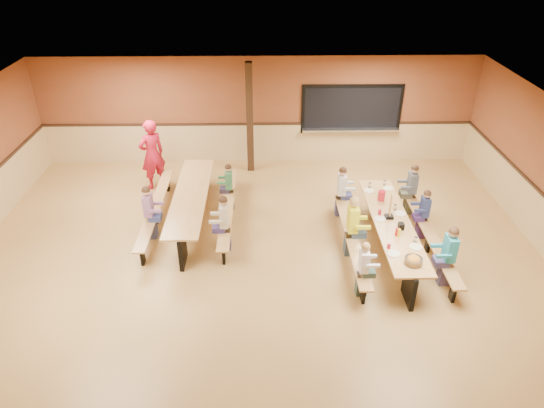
{
  "coord_description": "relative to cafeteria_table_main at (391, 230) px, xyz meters",
  "views": [
    {
      "loc": [
        0.16,
        -7.82,
        6.1
      ],
      "look_at": [
        0.32,
        0.54,
        1.15
      ],
      "focal_mm": 32.0,
      "sensor_mm": 36.0,
      "label": 1
    }
  ],
  "objects": [
    {
      "name": "cafeteria_table_main",
      "position": [
        0.0,
        0.0,
        0.0
      ],
      "size": [
        1.91,
        3.7,
        0.74
      ],
      "color": "#B58247",
      "rests_on": "ground"
    },
    {
      "name": "seated_child_purple_sec",
      "position": [
        -5.1,
        0.63,
        0.09
      ],
      "size": [
        0.38,
        0.31,
        1.24
      ],
      "primitive_type": null,
      "color": "#8D5D89",
      "rests_on": "ground"
    },
    {
      "name": "table_paddle",
      "position": [
        -0.04,
        0.14,
        0.35
      ],
      "size": [
        0.16,
        0.16,
        0.56
      ],
      "color": "black",
      "rests_on": "cafeteria_table_main"
    },
    {
      "name": "ground",
      "position": [
        -2.78,
        -0.48,
        -0.53
      ],
      "size": [
        12.0,
        12.0,
        0.0
      ],
      "primitive_type": "plane",
      "color": "#A2773D",
      "rests_on": "ground"
    },
    {
      "name": "seated_child_char_right",
      "position": [
        0.83,
        1.55,
        0.09
      ],
      "size": [
        0.38,
        0.31,
        1.24
      ],
      "primitive_type": null,
      "color": "#4B4F56",
      "rests_on": "ground"
    },
    {
      "name": "room_envelope",
      "position": [
        -2.78,
        -0.48,
        0.16
      ],
      "size": [
        12.04,
        10.04,
        3.02
      ],
      "color": "brown",
      "rests_on": "ground"
    },
    {
      "name": "chip_bowl",
      "position": [
        0.05,
        -1.4,
        0.29
      ],
      "size": [
        0.32,
        0.32,
        0.15
      ],
      "primitive_type": null,
      "color": "orange",
      "rests_on": "cafeteria_table_main"
    },
    {
      "name": "condiment_mustard",
      "position": [
        -0.0,
        -0.54,
        0.3
      ],
      "size": [
        0.06,
        0.06,
        0.17
      ],
      "primitive_type": "cylinder",
      "color": "yellow",
      "rests_on": "cafeteria_table_main"
    },
    {
      "name": "kitchen_pass_through",
      "position": [
        -0.18,
        4.48,
        0.96
      ],
      "size": [
        2.78,
        0.28,
        1.38
      ],
      "color": "black",
      "rests_on": "ground"
    },
    {
      "name": "punch_pitcher",
      "position": [
        -0.04,
        0.88,
        0.32
      ],
      "size": [
        0.16,
        0.16,
        0.22
      ],
      "primitive_type": "cylinder",
      "color": "#B21726",
      "rests_on": "cafeteria_table_main"
    },
    {
      "name": "cafeteria_table_second",
      "position": [
        -4.28,
        1.22,
        0.0
      ],
      "size": [
        1.91,
        3.7,
        0.74
      ],
      "color": "#B58247",
      "rests_on": "ground"
    },
    {
      "name": "condiment_ketchup",
      "position": [
        -0.04,
        -0.51,
        0.3
      ],
      "size": [
        0.06,
        0.06,
        0.17
      ],
      "primitive_type": "cylinder",
      "color": "#B2140F",
      "rests_on": "cafeteria_table_main"
    },
    {
      "name": "standing_woman",
      "position": [
        -5.46,
        2.98,
        0.4
      ],
      "size": [
        0.8,
        0.76,
        1.84
      ],
      "primitive_type": "imported",
      "rotation": [
        0.0,
        0.0,
        3.81
      ],
      "color": "#B4142C",
      "rests_on": "ground"
    },
    {
      "name": "seated_child_grey_left",
      "position": [
        -0.83,
        1.5,
        0.09
      ],
      "size": [
        0.38,
        0.31,
        1.22
      ],
      "primitive_type": null,
      "color": "silver",
      "rests_on": "ground"
    },
    {
      "name": "seated_child_green_sec",
      "position": [
        -3.45,
        1.85,
        0.05
      ],
      "size": [
        0.34,
        0.28,
        1.15
      ],
      "primitive_type": null,
      "color": "#377448",
      "rests_on": "ground"
    },
    {
      "name": "seated_adult_yellow",
      "position": [
        -0.83,
        -0.05,
        0.14
      ],
      "size": [
        0.43,
        0.35,
        1.34
      ],
      "primitive_type": null,
      "color": "yellow",
      "rests_on": "ground"
    },
    {
      "name": "seated_child_white_left",
      "position": [
        -0.83,
        -1.34,
        0.05
      ],
      "size": [
        0.34,
        0.28,
        1.14
      ],
      "primitive_type": null,
      "color": "white",
      "rests_on": "ground"
    },
    {
      "name": "napkin_dispenser",
      "position": [
        0.11,
        -0.27,
        0.28
      ],
      "size": [
        0.1,
        0.14,
        0.13
      ],
      "primitive_type": "cube",
      "color": "black",
      "rests_on": "cafeteria_table_main"
    },
    {
      "name": "seated_child_tan_sec",
      "position": [
        -3.45,
        0.18,
        0.09
      ],
      "size": [
        0.38,
        0.31,
        1.24
      ],
      "primitive_type": null,
      "color": "beige",
      "rests_on": "ground"
    },
    {
      "name": "seated_child_teal_right",
      "position": [
        0.83,
        -1.05,
        0.1
      ],
      "size": [
        0.39,
        0.32,
        1.26
      ],
      "primitive_type": null,
      "color": "teal",
      "rests_on": "ground"
    },
    {
      "name": "seated_child_navy_right",
      "position": [
        0.83,
        0.53,
        0.05
      ],
      "size": [
        0.34,
        0.28,
        1.15
      ],
      "primitive_type": null,
      "color": "navy",
      "rests_on": "ground"
    },
    {
      "name": "place_settings",
      "position": [
        0.0,
        0.0,
        0.27
      ],
      "size": [
        0.65,
        3.3,
        0.11
      ],
      "primitive_type": null,
      "color": "beige",
      "rests_on": "cafeteria_table_main"
    },
    {
      "name": "structural_post",
      "position": [
        -2.98,
        3.92,
        0.97
      ],
      "size": [
        0.18,
        0.18,
        3.0
      ],
      "primitive_type": "cube",
      "color": "black",
      "rests_on": "ground"
    }
  ]
}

